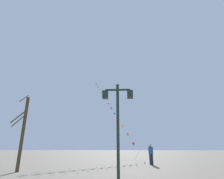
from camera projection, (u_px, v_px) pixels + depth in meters
ground_plane at (135, 162)px, 18.66m from camera, size 160.00×160.00×0.00m
twin_lantern_lamp_post at (118, 111)px, 8.61m from camera, size 1.52×0.28×4.50m
kite_train at (110, 106)px, 27.68m from camera, size 7.59×18.78×14.74m
kite_flyer at (151, 154)px, 15.53m from camera, size 0.38×0.62×1.71m
bare_tree at (23, 131)px, 11.48m from camera, size 1.24×1.37×4.88m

